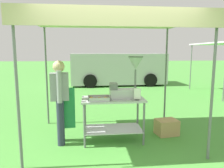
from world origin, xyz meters
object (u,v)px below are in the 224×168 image
at_px(stall_canopy, 113,23).
at_px(donut_fryer, 128,81).
at_px(supply_crate, 167,127).
at_px(van_silver, 118,69).
at_px(menu_sign, 137,95).
at_px(donut_cart, 113,110).
at_px(donut_tray, 99,99).
at_px(vendor, 60,98).

bearing_deg(stall_canopy, donut_fryer, -17.41).
xyz_separation_m(supply_crate, van_silver, (-0.08, 7.31, 0.71)).
relative_size(menu_sign, van_silver, 0.04).
bearing_deg(donut_cart, donut_fryer, 1.52).
bearing_deg(donut_tray, van_silver, 79.76).
relative_size(donut_cart, menu_sign, 5.38).
relative_size(stall_canopy, menu_sign, 14.10).
xyz_separation_m(menu_sign, vendor, (-1.45, 0.20, -0.06)).
relative_size(donut_fryer, vendor, 0.51).
distance_m(donut_cart, donut_fryer, 0.64).
height_order(donut_tray, van_silver, van_silver).
xyz_separation_m(vendor, supply_crate, (2.20, 0.20, -0.74)).
relative_size(donut_cart, donut_tray, 2.92).
xyz_separation_m(donut_tray, menu_sign, (0.71, -0.08, 0.07)).
relative_size(donut_cart, donut_fryer, 1.49).
bearing_deg(van_silver, supply_crate, -89.35).
xyz_separation_m(stall_canopy, van_silver, (1.10, 7.41, -1.44)).
distance_m(stall_canopy, donut_fryer, 1.16).
bearing_deg(donut_fryer, supply_crate, 12.14).
distance_m(donut_tray, van_silver, 7.75).
height_order(donut_tray, menu_sign, menu_sign).
height_order(stall_canopy, vendor, stall_canopy).
xyz_separation_m(stall_canopy, donut_cart, (0.00, -0.10, -1.69)).
height_order(stall_canopy, donut_tray, stall_canopy).
relative_size(donut_tray, vendor, 0.26).
height_order(stall_canopy, supply_crate, stall_canopy).
relative_size(donut_tray, donut_fryer, 0.51).
bearing_deg(menu_sign, stall_canopy, 145.33).
bearing_deg(stall_canopy, vendor, -174.46).
height_order(donut_tray, vendor, vendor).
bearing_deg(menu_sign, supply_crate, 28.38).
relative_size(vendor, van_silver, 0.32).
distance_m(donut_cart, vendor, 1.05).
xyz_separation_m(donut_cart, vendor, (-1.02, -0.00, 0.27)).
height_order(menu_sign, supply_crate, menu_sign).
bearing_deg(supply_crate, van_silver, 90.65).
bearing_deg(van_silver, donut_cart, -98.35).
height_order(menu_sign, van_silver, van_silver).
xyz_separation_m(donut_fryer, menu_sign, (0.15, -0.21, -0.23)).
height_order(donut_cart, donut_tray, donut_tray).
height_order(donut_cart, donut_fryer, donut_fryer).
xyz_separation_m(stall_canopy, vendor, (-1.02, -0.10, -1.41)).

